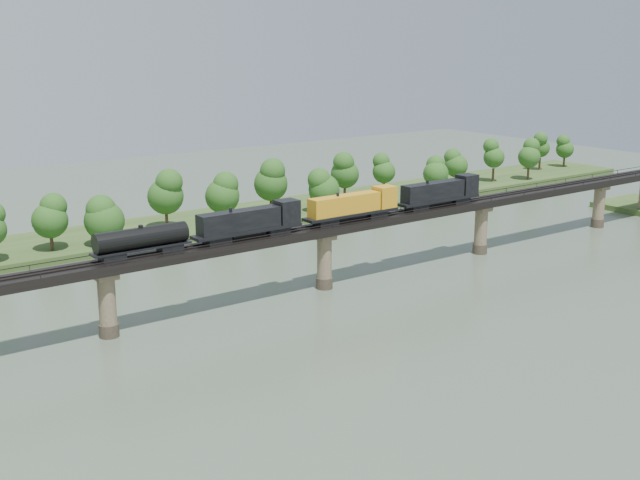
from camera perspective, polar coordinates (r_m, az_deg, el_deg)
ground at (r=121.41m, az=8.85°, el=-6.88°), size 400.00×400.00×0.00m
far_bank at (r=188.03m, az=-9.74°, el=0.95°), size 300.00×24.00×1.60m
bridge at (r=141.23m, az=0.31°, el=-1.34°), size 236.00×30.00×11.50m
bridge_superstructure at (r=139.67m, az=0.32°, el=1.17°), size 220.00×4.90×0.75m
far_treeline at (r=178.95m, az=-11.54°, el=2.82°), size 289.06×17.54×13.60m
freight_train at (r=138.56m, az=-0.02°, el=2.04°), size 79.10×3.08×5.44m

